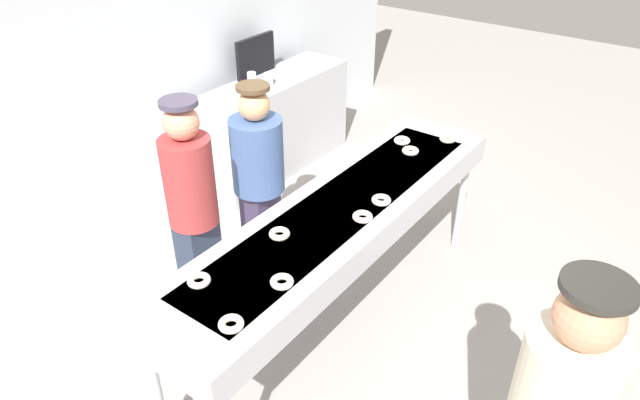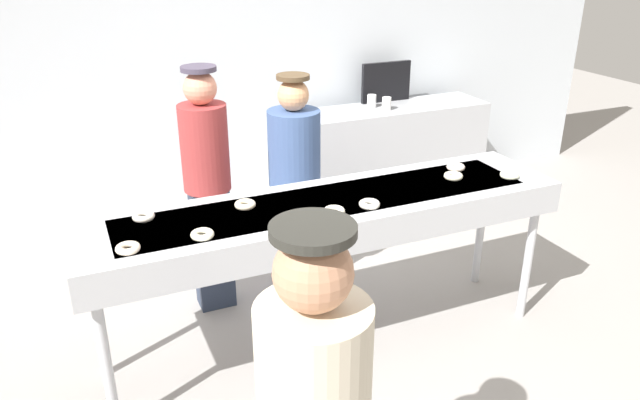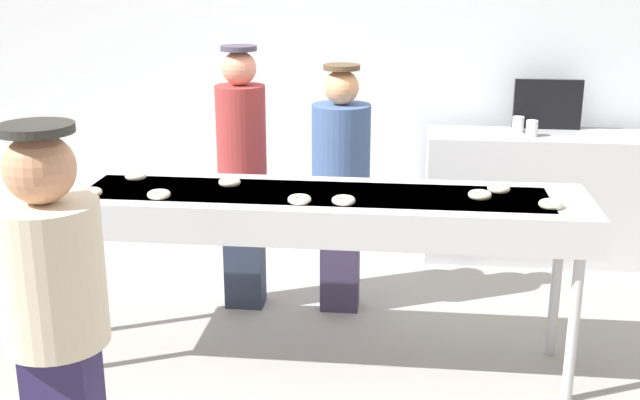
% 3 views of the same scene
% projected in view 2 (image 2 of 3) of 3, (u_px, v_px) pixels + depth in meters
% --- Properties ---
extents(ground_plane, '(16.00, 16.00, 0.00)m').
position_uv_depth(ground_plane, '(328.00, 342.00, 3.87)').
color(ground_plane, '#9E9993').
extents(back_wall, '(8.00, 0.12, 2.89)m').
position_uv_depth(back_wall, '(220.00, 54.00, 5.21)').
color(back_wall, silver).
rests_on(back_wall, ground).
extents(fryer_conveyor, '(2.84, 0.66, 0.98)m').
position_uv_depth(fryer_conveyor, '(329.00, 215.00, 3.52)').
color(fryer_conveyor, '#B7BABF').
rests_on(fryer_conveyor, ground).
extents(sugar_donut_0, '(0.16, 0.16, 0.03)m').
position_uv_depth(sugar_donut_0, '(453.00, 176.00, 3.79)').
color(sugar_donut_0, '#F6F2CA').
rests_on(sugar_donut_0, fryer_conveyor).
extents(sugar_donut_1, '(0.17, 0.17, 0.03)m').
position_uv_depth(sugar_donut_1, '(509.00, 175.00, 3.80)').
color(sugar_donut_1, '#EDF4CD').
rests_on(sugar_donut_1, fryer_conveyor).
extents(sugar_donut_2, '(0.17, 0.17, 0.03)m').
position_uv_depth(sugar_donut_2, '(456.00, 167.00, 3.93)').
color(sugar_donut_2, '#FAE2CE').
rests_on(sugar_donut_2, fryer_conveyor).
extents(sugar_donut_3, '(0.16, 0.16, 0.03)m').
position_uv_depth(sugar_donut_3, '(143.00, 216.00, 3.24)').
color(sugar_donut_3, white).
rests_on(sugar_donut_3, fryer_conveyor).
extents(sugar_donut_4, '(0.12, 0.12, 0.03)m').
position_uv_depth(sugar_donut_4, '(128.00, 248.00, 2.91)').
color(sugar_donut_4, '#FEE6C7').
rests_on(sugar_donut_4, fryer_conveyor).
extents(sugar_donut_5, '(0.15, 0.15, 0.03)m').
position_uv_depth(sugar_donut_5, '(334.00, 211.00, 3.30)').
color(sugar_donut_5, white).
rests_on(sugar_donut_5, fryer_conveyor).
extents(sugar_donut_6, '(0.16, 0.16, 0.03)m').
position_uv_depth(sugar_donut_6, '(245.00, 204.00, 3.38)').
color(sugar_donut_6, '#F8E8C3').
rests_on(sugar_donut_6, fryer_conveyor).
extents(sugar_donut_7, '(0.15, 0.15, 0.03)m').
position_uv_depth(sugar_donut_7, '(369.00, 204.00, 3.39)').
color(sugar_donut_7, white).
rests_on(sugar_donut_7, fryer_conveyor).
extents(sugar_donut_8, '(0.14, 0.14, 0.03)m').
position_uv_depth(sugar_donut_8, '(202.00, 234.00, 3.04)').
color(sugar_donut_8, '#F8F0CE').
rests_on(sugar_donut_8, fryer_conveyor).
extents(worker_baker, '(0.30, 0.30, 1.66)m').
position_uv_depth(worker_baker, '(207.00, 182.00, 3.92)').
color(worker_baker, '#283145').
rests_on(worker_baker, ground).
extents(worker_assistant, '(0.36, 0.36, 1.56)m').
position_uv_depth(worker_assistant, '(295.00, 172.00, 4.17)').
color(worker_assistant, '#392E4B').
rests_on(worker_assistant, ground).
extents(prep_counter, '(1.74, 0.52, 0.94)m').
position_uv_depth(prep_counter, '(394.00, 155.00, 5.77)').
color(prep_counter, '#B7BABF').
rests_on(prep_counter, ground).
extents(paper_cup_0, '(0.08, 0.08, 0.12)m').
position_uv_depth(paper_cup_0, '(387.00, 104.00, 5.45)').
color(paper_cup_0, white).
rests_on(paper_cup_0, prep_counter).
extents(paper_cup_1, '(0.08, 0.08, 0.12)m').
position_uv_depth(paper_cup_1, '(372.00, 101.00, 5.53)').
color(paper_cup_1, white).
rests_on(paper_cup_1, prep_counter).
extents(menu_display, '(0.49, 0.04, 0.37)m').
position_uv_depth(menu_display, '(386.00, 82.00, 5.69)').
color(menu_display, black).
rests_on(menu_display, prep_counter).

